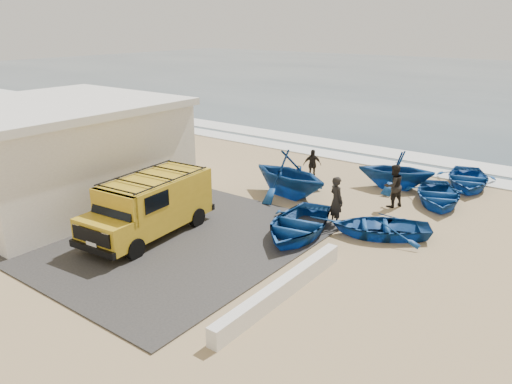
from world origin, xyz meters
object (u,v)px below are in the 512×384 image
Objects in this scene: building at (54,152)px; boat_mid_right at (438,195)px; boat_mid_left at (289,174)px; fisherman_middle at (393,186)px; boat_far_left at (396,170)px; boat_far_right at (467,179)px; fisherman_back at (312,165)px; boat_near_left at (298,224)px; van at (150,204)px; fisherman_front at (336,201)px; boat_near_right at (381,226)px; parapet at (282,289)px.

building is 16.60m from boat_mid_right.
boat_mid_right is (5.68, 3.01, -0.65)m from boat_mid_left.
fisherman_middle is at bearing 33.42° from building.
boat_far_left is (11.23, 10.40, -1.26)m from building.
fisherman_back is at bearing -168.90° from boat_far_right.
fisherman_middle is at bearing 60.93° from boat_near_left.
building reaches higher than van.
boat_mid_right is 5.33m from fisherman_front.
boat_mid_left is 6.47m from boat_mid_right.
fisherman_front reaches higher than fisherman_back.
van is at bearing -150.20° from boat_mid_right.
building is 14.52m from fisherman_middle.
fisherman_front is at bearing -118.46° from boat_near_right.
van is 14.95m from boat_far_right.
boat_near_left is (-2.01, 4.01, 0.16)m from parapet.
boat_far_right reaches higher than parapet.
fisherman_middle is 1.20× the size of fisherman_back.
fisherman_front reaches higher than boat_near_left.
parapet is at bearing -112.43° from boat_far_right.
boat_near_left is 1.92m from fisherman_front.
fisherman_front is 5.79m from fisherman_back.
boat_near_right is 0.93× the size of boat_mid_right.
building is at bearing 139.07° from boat_mid_left.
boat_far_right is at bearing 84.12° from parapet.
boat_far_right is at bearing 143.78° from boat_near_right.
parapet is 1.71× the size of boat_near_right.
van is 1.38× the size of boat_far_right.
boat_mid_left is (1.67, 6.63, -0.16)m from van.
boat_mid_right is 2.45× the size of fisherman_back.
boat_near_right is at bearing 85.54° from parapet.
van is at bearing 72.45° from fisherman_front.
boat_near_left is (10.49, 3.01, -1.73)m from building.
fisherman_middle is (-0.87, 3.19, 0.56)m from boat_near_right.
fisherman_middle is (-1.43, -1.51, 0.53)m from boat_mid_right.
boat_near_right is at bearing 31.17° from van.
boat_mid_left is at bearing -60.48° from boat_far_left.
van is 3.48× the size of fisherman_back.
building is 10.21m from boat_mid_left.
parapet is at bearing -13.29° from boat_far_left.
van reaches higher than parapet.
van reaches higher than fisherman_middle.
fisherman_front is (-0.12, -5.65, 0.06)m from boat_far_left.
fisherman_back is at bearing -157.75° from boat_near_right.
building is at bearing -172.14° from fisherman_back.
building is 2.25× the size of boat_near_left.
boat_near_left is at bearing 98.19° from fisherman_front.
building is at bearing 50.77° from fisherman_front.
parapet is 3.25× the size of fisherman_middle.
boat_far_right is 8.35m from fisherman_front.
boat_mid_left is 2.57× the size of fisherman_back.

